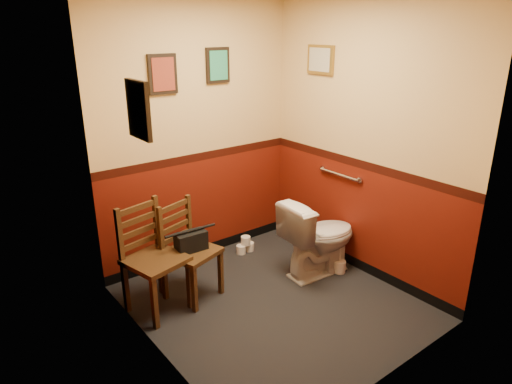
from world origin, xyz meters
TOP-DOWN VIEW (x-y plane):
  - floor at (0.00, 0.00)m, footprint 2.20×2.40m
  - wall_back at (0.00, 1.20)m, footprint 2.20×0.00m
  - wall_front at (0.00, -1.20)m, footprint 2.20×0.00m
  - wall_left at (-1.10, 0.00)m, footprint 0.00×2.40m
  - wall_right at (1.10, 0.00)m, footprint 0.00×2.40m
  - grab_bar at (1.07, 0.25)m, footprint 0.05×0.56m
  - framed_print_back_a at (-0.35, 1.18)m, footprint 0.28×0.04m
  - framed_print_back_b at (0.25, 1.18)m, footprint 0.26×0.04m
  - framed_print_left at (-1.08, 0.10)m, footprint 0.04×0.30m
  - framed_print_right at (1.08, 0.60)m, footprint 0.04×0.34m
  - toilet at (0.72, 0.15)m, footprint 0.83×0.51m
  - toilet_brush at (0.89, 0.01)m, footprint 0.12×0.12m
  - chair_left at (-0.86, 0.59)m, footprint 0.54×0.54m
  - chair_right at (-0.51, 0.59)m, footprint 0.53×0.53m
  - handbag at (-0.50, 0.55)m, footprint 0.28×0.15m
  - tp_stack at (0.40, 0.95)m, footprint 0.22×0.11m

SIDE VIEW (x-z plane):
  - floor at x=0.00m, z-range 0.00..0.00m
  - toilet_brush at x=0.89m, z-range -0.15..0.29m
  - tp_stack at x=0.40m, z-range -0.02..0.17m
  - toilet at x=0.72m, z-range 0.00..0.78m
  - chair_right at x=-0.51m, z-range 0.00..0.90m
  - chair_left at x=-0.86m, z-range 0.00..0.97m
  - handbag at x=-0.50m, z-range 0.46..0.66m
  - grab_bar at x=1.07m, z-range 0.92..0.98m
  - wall_back at x=0.00m, z-range 0.00..2.70m
  - wall_front at x=0.00m, z-range 0.00..2.70m
  - wall_left at x=-1.10m, z-range 0.00..2.70m
  - wall_right at x=1.10m, z-range 0.00..2.70m
  - framed_print_left at x=-1.08m, z-range 1.66..2.04m
  - framed_print_back_a at x=-0.35m, z-range 1.77..2.13m
  - framed_print_back_b at x=0.25m, z-range 1.83..2.17m
  - framed_print_right at x=1.08m, z-range 1.91..2.19m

